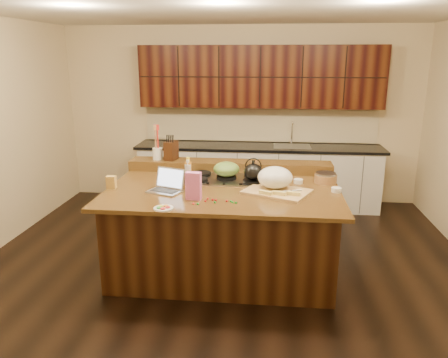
# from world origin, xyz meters

# --- Properties ---
(room) EXTENTS (5.52, 5.02, 2.72)m
(room) POSITION_xyz_m (0.00, 0.00, 1.35)
(room) COLOR black
(room) RESTS_ON ground
(island) EXTENTS (2.40, 1.60, 0.92)m
(island) POSITION_xyz_m (0.00, 0.00, 0.46)
(island) COLOR black
(island) RESTS_ON ground
(back_ledge) EXTENTS (2.40, 0.30, 0.12)m
(back_ledge) POSITION_xyz_m (0.00, 0.70, 0.98)
(back_ledge) COLOR black
(back_ledge) RESTS_ON island
(cooktop) EXTENTS (0.92, 0.52, 0.05)m
(cooktop) POSITION_xyz_m (0.00, 0.30, 0.94)
(cooktop) COLOR gray
(cooktop) RESTS_ON island
(back_counter) EXTENTS (3.70, 0.66, 2.40)m
(back_counter) POSITION_xyz_m (0.30, 2.23, 0.98)
(back_counter) COLOR silver
(back_counter) RESTS_ON ground
(kettle) EXTENTS (0.24, 0.24, 0.18)m
(kettle) POSITION_xyz_m (0.30, 0.17, 1.05)
(kettle) COLOR black
(kettle) RESTS_ON cooktop
(green_bowl) EXTENTS (0.30, 0.30, 0.16)m
(green_bowl) POSITION_xyz_m (0.00, 0.30, 1.04)
(green_bowl) COLOR #597F33
(green_bowl) RESTS_ON cooktop
(laptop) EXTENTS (0.39, 0.35, 0.23)m
(laptop) POSITION_xyz_m (-0.56, -0.17, 0.98)
(laptop) COLOR #B7B7BC
(laptop) RESTS_ON island
(oil_bottle) EXTENTS (0.08, 0.08, 0.27)m
(oil_bottle) POSITION_xyz_m (-0.37, -0.02, 1.06)
(oil_bottle) COLOR #C57F22
(oil_bottle) RESTS_ON island
(vinegar_bottle) EXTENTS (0.08, 0.08, 0.25)m
(vinegar_bottle) POSITION_xyz_m (-0.37, -0.04, 1.04)
(vinegar_bottle) COLOR silver
(vinegar_bottle) RESTS_ON island
(wooden_tray) EXTENTS (0.74, 0.66, 0.25)m
(wooden_tray) POSITION_xyz_m (0.54, -0.06, 1.03)
(wooden_tray) COLOR tan
(wooden_tray) RESTS_ON island
(ramekin_a) EXTENTS (0.12, 0.12, 0.04)m
(ramekin_a) POSITION_xyz_m (1.15, -0.03, 0.94)
(ramekin_a) COLOR white
(ramekin_a) RESTS_ON island
(ramekin_b) EXTENTS (0.11, 0.11, 0.04)m
(ramekin_b) POSITION_xyz_m (0.79, 0.25, 0.94)
(ramekin_b) COLOR white
(ramekin_b) RESTS_ON island
(ramekin_c) EXTENTS (0.12, 0.12, 0.04)m
(ramekin_c) POSITION_xyz_m (1.02, 0.28, 0.94)
(ramekin_c) COLOR white
(ramekin_c) RESTS_ON island
(strainer_bowl) EXTENTS (0.31, 0.31, 0.09)m
(strainer_bowl) POSITION_xyz_m (1.08, 0.31, 0.97)
(strainer_bowl) COLOR #996B3F
(strainer_bowl) RESTS_ON island
(kitchen_timer) EXTENTS (0.10, 0.10, 0.07)m
(kitchen_timer) POSITION_xyz_m (0.69, -0.21, 0.96)
(kitchen_timer) COLOR silver
(kitchen_timer) RESTS_ON island
(pink_bag) EXTENTS (0.15, 0.09, 0.27)m
(pink_bag) POSITION_xyz_m (-0.24, -0.41, 1.05)
(pink_bag) COLOR pink
(pink_bag) RESTS_ON island
(candy_plate) EXTENTS (0.22, 0.22, 0.01)m
(candy_plate) POSITION_xyz_m (-0.47, -0.71, 0.93)
(candy_plate) COLOR white
(candy_plate) RESTS_ON island
(package_box) EXTENTS (0.10, 0.07, 0.13)m
(package_box) POSITION_xyz_m (-1.15, -0.15, 0.99)
(package_box) COLOR gold
(package_box) RESTS_ON island
(utensil_crock) EXTENTS (0.13, 0.13, 0.14)m
(utensil_crock) POSITION_xyz_m (-0.88, 0.70, 1.11)
(utensil_crock) COLOR white
(utensil_crock) RESTS_ON back_ledge
(knife_block) EXTENTS (0.15, 0.20, 0.22)m
(knife_block) POSITION_xyz_m (-0.71, 0.70, 1.15)
(knife_block) COLOR black
(knife_block) RESTS_ON back_ledge
(gumdrop_0) EXTENTS (0.02, 0.02, 0.02)m
(gumdrop_0) POSITION_xyz_m (-0.11, -0.41, 0.93)
(gumdrop_0) COLOR red
(gumdrop_0) RESTS_ON island
(gumdrop_1) EXTENTS (0.02, 0.02, 0.02)m
(gumdrop_1) POSITION_xyz_m (0.17, -0.50, 0.93)
(gumdrop_1) COLOR #198C26
(gumdrop_1) RESTS_ON island
(gumdrop_2) EXTENTS (0.02, 0.02, 0.02)m
(gumdrop_2) POSITION_xyz_m (0.08, -0.46, 0.93)
(gumdrop_2) COLOR red
(gumdrop_2) RESTS_ON island
(gumdrop_3) EXTENTS (0.02, 0.02, 0.02)m
(gumdrop_3) POSITION_xyz_m (0.12, -0.46, 0.93)
(gumdrop_3) COLOR #198C26
(gumdrop_3) RESTS_ON island
(gumdrop_4) EXTENTS (0.02, 0.02, 0.02)m
(gumdrop_4) POSITION_xyz_m (-0.22, -0.57, 0.93)
(gumdrop_4) COLOR red
(gumdrop_4) RESTS_ON island
(gumdrop_5) EXTENTS (0.02, 0.02, 0.02)m
(gumdrop_5) POSITION_xyz_m (0.14, -0.49, 0.93)
(gumdrop_5) COLOR #198C26
(gumdrop_5) RESTS_ON island
(gumdrop_6) EXTENTS (0.02, 0.02, 0.02)m
(gumdrop_6) POSITION_xyz_m (-0.12, -0.48, 0.93)
(gumdrop_6) COLOR red
(gumdrop_6) RESTS_ON island
(gumdrop_7) EXTENTS (0.02, 0.02, 0.02)m
(gumdrop_7) POSITION_xyz_m (-0.03, -0.50, 0.93)
(gumdrop_7) COLOR #198C26
(gumdrop_7) RESTS_ON island
(gumdrop_8) EXTENTS (0.02, 0.02, 0.02)m
(gumdrop_8) POSITION_xyz_m (-0.06, -0.43, 0.93)
(gumdrop_8) COLOR red
(gumdrop_8) RESTS_ON island
(gumdrop_9) EXTENTS (0.02, 0.02, 0.02)m
(gumdrop_9) POSITION_xyz_m (-0.18, -0.57, 0.93)
(gumdrop_9) COLOR #198C26
(gumdrop_9) RESTS_ON island
(gumdrop_10) EXTENTS (0.02, 0.02, 0.02)m
(gumdrop_10) POSITION_xyz_m (-0.02, -0.44, 0.93)
(gumdrop_10) COLOR red
(gumdrop_10) RESTS_ON island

